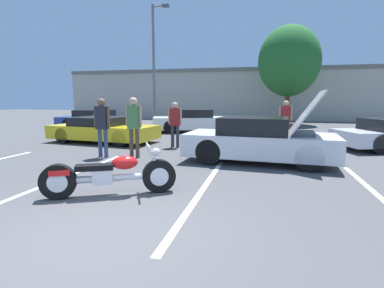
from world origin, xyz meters
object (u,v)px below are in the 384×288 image
object	(u,v)px
motorcycle	(110,175)
spectator_far_lot	(175,121)
spectator_by_show_car	(134,122)
parked_car_mid_left_row	(103,130)
light_pole	(155,61)
parked_car_left_row	(97,120)
parked_car_mid_right_row	(195,121)
spectator_midground	(102,122)
show_car_hood_open	(260,140)
spectator_near_motorcycle	(286,117)
tree_background	(289,61)

from	to	relation	value
motorcycle	spectator_far_lot	size ratio (longest dim) A/B	1.35
spectator_by_show_car	parked_car_mid_left_row	bearing A→B (deg)	133.98
light_pole	parked_car_left_row	distance (m)	5.64
light_pole	parked_car_mid_right_row	size ratio (longest dim) A/B	1.61
spectator_midground	show_car_hood_open	bearing A→B (deg)	5.47
spectator_near_motorcycle	spectator_far_lot	size ratio (longest dim) A/B	1.03
spectator_near_motorcycle	light_pole	bearing A→B (deg)	142.30
parked_car_mid_right_row	parked_car_left_row	xyz separation A→B (m)	(-6.08, 0.14, -0.03)
show_car_hood_open	parked_car_left_row	distance (m)	12.26
spectator_near_motorcycle	spectator_far_lot	xyz separation A→B (m)	(-4.09, -2.60, -0.03)
spectator_near_motorcycle	spectator_by_show_car	world-z (taller)	spectator_by_show_car
show_car_hood_open	parked_car_left_row	size ratio (longest dim) A/B	0.91
parked_car_mid_left_row	spectator_far_lot	bearing A→B (deg)	-3.72
light_pole	parked_car_left_row	size ratio (longest dim) A/B	1.68
parked_car_mid_right_row	spectator_near_motorcycle	world-z (taller)	spectator_near_motorcycle
show_car_hood_open	parked_car_mid_right_row	xyz separation A→B (m)	(-3.63, 7.34, -0.04)
light_pole	spectator_by_show_car	distance (m)	12.05
parked_car_mid_right_row	parked_car_left_row	bearing A→B (deg)	159.87
tree_background	spectator_far_lot	size ratio (longest dim) A/B	4.08
parked_car_mid_right_row	spectator_midground	size ratio (longest dim) A/B	2.70
spectator_midground	spectator_far_lot	distance (m)	2.87
motorcycle	parked_car_mid_left_row	size ratio (longest dim) A/B	0.49
spectator_by_show_car	spectator_far_lot	world-z (taller)	spectator_by_show_car
show_car_hood_open	spectator_by_show_car	xyz separation A→B (m)	(-3.79, -0.25, 0.49)
tree_background	parked_car_left_row	world-z (taller)	tree_background
motorcycle	parked_car_mid_left_row	world-z (taller)	parked_car_mid_left_row
light_pole	tree_background	world-z (taller)	light_pole
motorcycle	show_car_hood_open	xyz separation A→B (m)	(2.69, 3.77, 0.24)
spectator_midground	spectator_far_lot	xyz separation A→B (m)	(1.62, 2.37, -0.10)
parked_car_mid_right_row	spectator_far_lot	distance (m)	5.46
motorcycle	spectator_midground	size ratio (longest dim) A/B	1.25
light_pole	spectator_near_motorcycle	bearing A→B (deg)	-37.70
parked_car_left_row	spectator_midground	bearing A→B (deg)	-64.80
parked_car_mid_left_row	spectator_midground	distance (m)	3.50
motorcycle	spectator_midground	xyz separation A→B (m)	(-2.06, 3.32, 0.71)
parked_car_left_row	spectator_near_motorcycle	bearing A→B (deg)	-22.36
parked_car_left_row	parked_car_mid_right_row	bearing A→B (deg)	-8.16
motorcycle	parked_car_left_row	distance (m)	13.26
parked_car_left_row	spectator_far_lot	distance (m)	8.63
tree_background	show_car_hood_open	xyz separation A→B (m)	(-1.64, -13.89, -3.79)
parked_car_left_row	light_pole	bearing A→B (deg)	46.59
tree_background	spectator_midground	xyz separation A→B (m)	(-6.38, -14.35, -3.32)
light_pole	show_car_hood_open	distance (m)	13.54
spectator_near_motorcycle	spectator_midground	world-z (taller)	spectator_midground
parked_car_mid_right_row	spectator_by_show_car	xyz separation A→B (m)	(-0.16, -7.58, 0.52)
parked_car_mid_left_row	spectator_far_lot	size ratio (longest dim) A/B	2.74
show_car_hood_open	parked_car_mid_right_row	size ratio (longest dim) A/B	0.87
spectator_by_show_car	spectator_far_lot	bearing A→B (deg)	72.98
spectator_midground	light_pole	bearing A→B (deg)	102.35
light_pole	spectator_midground	distance (m)	12.01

